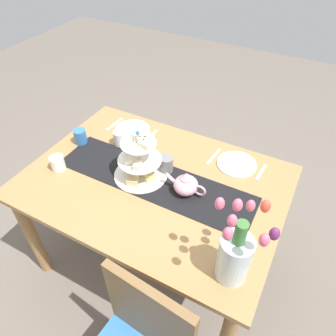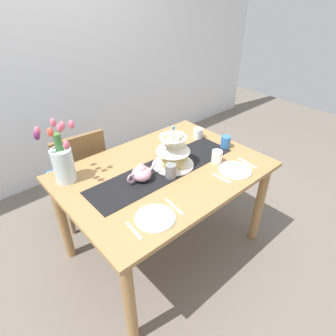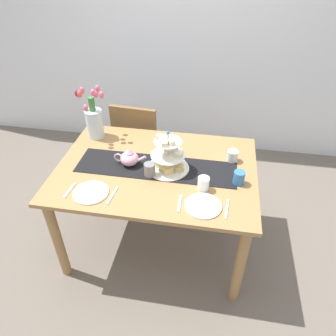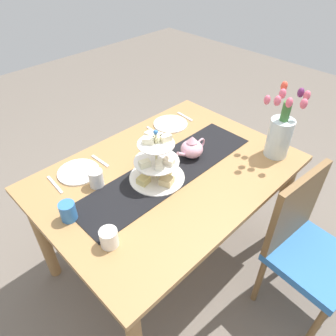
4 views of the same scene
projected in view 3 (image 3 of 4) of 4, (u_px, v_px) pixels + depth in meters
The scene contains 18 objects.
ground_plane at pixel (158, 239), 2.74m from camera, with size 8.00×8.00×0.00m, color #6B6056.
room_wall_rear at pixel (187, 31), 3.21m from camera, with size 6.00×0.08×2.60m, color silver.
dining_table at pixel (157, 180), 2.34m from camera, with size 1.42×1.01×0.77m.
chair_left at pixel (139, 141), 3.05m from camera, with size 0.45×0.45×0.91m.
table_runner at pixel (156, 167), 2.27m from camera, with size 1.14×0.30×0.00m, color black.
tiered_cake_stand at pixel (168, 158), 2.20m from camera, with size 0.30×0.30×0.30m.
teapot at pixel (129, 158), 2.26m from camera, with size 0.24×0.13×0.14m.
tulip_vase at pixel (94, 120), 2.51m from camera, with size 0.24×0.25×0.42m.
cream_jug at pixel (232, 156), 2.31m from camera, with size 0.08×0.08×0.09m, color white.
dinner_plate_left at pixel (91, 193), 2.05m from camera, with size 0.23×0.23×0.01m, color white.
fork_left at pixel (70, 190), 2.07m from camera, with size 0.02×0.15×0.01m, color silver.
knife_left at pixel (113, 195), 2.03m from camera, with size 0.01×0.17×0.01m, color silver.
dinner_plate_right at pixel (203, 206), 1.95m from camera, with size 0.23×0.23×0.01m, color white.
fork_right at pixel (180, 203), 1.97m from camera, with size 0.02×0.15×0.01m, color silver.
knife_right at pixel (227, 209), 1.93m from camera, with size 0.01×0.17×0.01m, color silver.
mug_grey at pixel (150, 170), 2.16m from camera, with size 0.08×0.08×0.10m, color slate.
mug_white_text at pixel (203, 184), 2.05m from camera, with size 0.08×0.08×0.10m, color white.
mug_orange at pixel (239, 178), 2.10m from camera, with size 0.08×0.08×0.10m, color #3370B7.
Camera 3 is at (0.39, -1.77, 2.14)m, focal length 34.01 mm.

